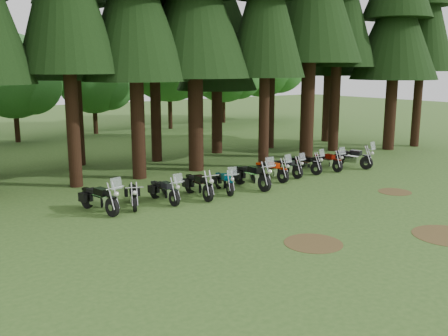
# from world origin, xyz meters

# --- Properties ---
(ground) EXTENTS (120.00, 120.00, 0.00)m
(ground) POSITION_xyz_m (0.00, 0.00, 0.00)
(ground) COLOR #335620
(ground) RESTS_ON ground
(pine_back_4) EXTENTS (4.94, 4.94, 13.78)m
(pine_back_4) POSITION_xyz_m (4.04, 13.25, 8.25)
(pine_back_4) COLOR #311C10
(pine_back_4) RESTS_ON ground
(decid_3) EXTENTS (6.12, 5.95, 7.65)m
(decid_3) POSITION_xyz_m (-4.71, 25.13, 4.51)
(decid_3) COLOR #311C10
(decid_3) RESTS_ON ground
(decid_4) EXTENTS (5.93, 5.76, 7.41)m
(decid_4) POSITION_xyz_m (1.58, 26.32, 4.37)
(decid_4) COLOR #311C10
(decid_4) RESTS_ON ground
(decid_5) EXTENTS (8.45, 8.21, 10.56)m
(decid_5) POSITION_xyz_m (8.29, 25.71, 6.23)
(decid_5) COLOR #311C10
(decid_5) RESTS_ON ground
(decid_6) EXTENTS (7.06, 6.86, 8.82)m
(decid_6) POSITION_xyz_m (14.85, 27.01, 5.20)
(decid_6) COLOR #311C10
(decid_6) RESTS_ON ground
(decid_7) EXTENTS (8.44, 8.20, 10.55)m
(decid_7) POSITION_xyz_m (19.46, 26.83, 6.22)
(decid_7) COLOR #311C10
(decid_7) RESTS_ON ground
(dirt_patch_0) EXTENTS (1.80, 1.80, 0.01)m
(dirt_patch_0) POSITION_xyz_m (-3.00, -2.00, 0.01)
(dirt_patch_0) COLOR #4C3D1E
(dirt_patch_0) RESTS_ON ground
(dirt_patch_1) EXTENTS (1.40, 1.40, 0.01)m
(dirt_patch_1) POSITION_xyz_m (4.50, 0.50, 0.01)
(dirt_patch_1) COLOR #4C3D1E
(dirt_patch_1) RESTS_ON ground
(dirt_patch_2) EXTENTS (2.20, 2.20, 0.01)m
(dirt_patch_2) POSITION_xyz_m (1.00, -4.00, 0.01)
(dirt_patch_2) COLOR #4C3D1E
(dirt_patch_2) RESTS_ON ground
(motorcycle_0) EXTENTS (0.78, 2.36, 1.48)m
(motorcycle_0) POSITION_xyz_m (-7.02, 4.96, 0.50)
(motorcycle_0) COLOR black
(motorcycle_0) RESTS_ON ground
(motorcycle_1) EXTENTS (0.87, 1.94, 0.83)m
(motorcycle_1) POSITION_xyz_m (-5.65, 4.97, 0.42)
(motorcycle_1) COLOR black
(motorcycle_1) RESTS_ON ground
(motorcycle_2) EXTENTS (0.42, 2.12, 1.33)m
(motorcycle_2) POSITION_xyz_m (-4.38, 4.80, 0.45)
(motorcycle_2) COLOR black
(motorcycle_2) RESTS_ON ground
(motorcycle_3) EXTENTS (0.40, 2.31, 0.94)m
(motorcycle_3) POSITION_xyz_m (-2.85, 4.69, 0.48)
(motorcycle_3) COLOR black
(motorcycle_3) RESTS_ON ground
(motorcycle_4) EXTENTS (0.78, 2.04, 1.29)m
(motorcycle_4) POSITION_xyz_m (-1.50, 4.75, 0.43)
(motorcycle_4) COLOR black
(motorcycle_4) RESTS_ON ground
(motorcycle_5) EXTENTS (0.47, 2.48, 1.56)m
(motorcycle_5) POSITION_xyz_m (-0.05, 4.67, 0.52)
(motorcycle_5) COLOR black
(motorcycle_5) RESTS_ON ground
(motorcycle_6) EXTENTS (0.54, 2.20, 1.38)m
(motorcycle_6) POSITION_xyz_m (1.65, 5.32, 0.46)
(motorcycle_6) COLOR black
(motorcycle_6) RESTS_ON ground
(motorcycle_7) EXTENTS (0.47, 2.07, 1.30)m
(motorcycle_7) POSITION_xyz_m (2.84, 5.54, 0.43)
(motorcycle_7) COLOR black
(motorcycle_7) RESTS_ON ground
(motorcycle_8) EXTENTS (0.65, 2.12, 1.34)m
(motorcycle_8) POSITION_xyz_m (4.14, 5.62, 0.45)
(motorcycle_8) COLOR black
(motorcycle_8) RESTS_ON ground
(motorcycle_9) EXTENTS (0.40, 2.10, 1.33)m
(motorcycle_9) POSITION_xyz_m (5.66, 5.48, 0.44)
(motorcycle_9) COLOR black
(motorcycle_9) RESTS_ON ground
(motorcycle_10) EXTENTS (0.79, 2.36, 1.49)m
(motorcycle_10) POSITION_xyz_m (7.26, 5.16, 0.50)
(motorcycle_10) COLOR black
(motorcycle_10) RESTS_ON ground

